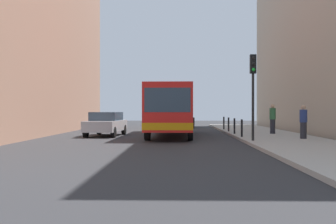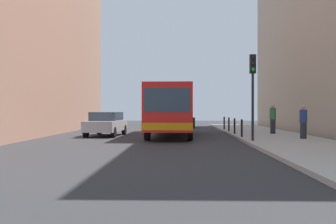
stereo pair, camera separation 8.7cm
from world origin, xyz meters
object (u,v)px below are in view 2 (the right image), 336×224
at_px(car_beside_bus, 106,123).
at_px(bus, 172,108).
at_px(bollard_farthest, 224,123).
at_px(pedestrian_mid_sidewalk, 273,119).
at_px(traffic_light, 253,81).
at_px(car_behind_bus, 182,119).
at_px(bollard_near, 242,128).
at_px(bollard_far, 229,124).
at_px(bollard_mid, 235,126).
at_px(pedestrian_near_signal, 303,122).

bearing_deg(car_beside_bus, bus, -170.37).
distance_m(bus, car_beside_bus, 4.18).
relative_size(bollard_farthest, pedestrian_mid_sidewalk, 0.52).
distance_m(car_beside_bus, traffic_light, 9.98).
height_order(car_behind_bus, pedestrian_mid_sidewalk, pedestrian_mid_sidewalk).
bearing_deg(car_behind_bus, bollard_near, 97.33).
height_order(bollard_far, bollard_farthest, same).
height_order(bus, car_beside_bus, bus).
bearing_deg(pedestrian_mid_sidewalk, traffic_light, -134.03).
height_order(bus, bollard_near, bus).
bearing_deg(bollard_mid, bollard_farthest, 90.00).
bearing_deg(traffic_light, bus, 123.78).
xyz_separation_m(bollard_far, bollard_farthest, (0.00, 2.83, 0.00)).
bearing_deg(bollard_mid, car_beside_bus, -179.94).
bearing_deg(car_beside_bus, bollard_far, -156.49).
distance_m(car_beside_bus, pedestrian_mid_sidewalk, 10.29).
xyz_separation_m(bollard_farthest, pedestrian_near_signal, (2.91, -9.83, 0.38)).
relative_size(car_beside_bus, pedestrian_mid_sidewalk, 2.48).
height_order(bollard_mid, bollard_far, same).
bearing_deg(bollard_far, bollard_farthest, 90.00).
bearing_deg(car_behind_bus, bus, 81.84).
xyz_separation_m(bollard_near, bollard_farthest, (0.00, 8.48, 0.00)).
bearing_deg(bollard_mid, pedestrian_mid_sidewalk, 3.61).
bearing_deg(bus, car_behind_bus, -92.52).
height_order(car_beside_bus, pedestrian_mid_sidewalk, pedestrian_mid_sidewalk).
height_order(traffic_light, pedestrian_near_signal, traffic_light).
bearing_deg(pedestrian_mid_sidewalk, bus, 155.40).
bearing_deg(bollard_near, traffic_light, -87.88).
bearing_deg(bollard_near, pedestrian_mid_sidewalk, 51.51).
xyz_separation_m(bollard_near, pedestrian_mid_sidewalk, (2.37, 2.98, 0.44)).
bearing_deg(pedestrian_mid_sidewalk, bollard_far, 109.22).
height_order(car_beside_bus, car_behind_bus, same).
distance_m(bollard_far, pedestrian_mid_sidewalk, 3.60).
height_order(car_beside_bus, bollard_far, car_beside_bus).
bearing_deg(bollard_far, pedestrian_mid_sidewalk, -48.53).
height_order(traffic_light, bollard_mid, traffic_light).
distance_m(bollard_mid, bollard_farthest, 5.66).
relative_size(car_beside_bus, bollard_far, 4.75).
bearing_deg(bollard_far, car_behind_bus, 108.46).
height_order(bus, car_behind_bus, bus).
bearing_deg(traffic_light, bollard_mid, 91.04).
relative_size(bus, bollard_near, 11.65).
relative_size(car_behind_bus, pedestrian_mid_sidewalk, 2.49).
bearing_deg(pedestrian_mid_sidewalk, bollard_near, -150.74).
distance_m(car_beside_bus, car_behind_bus, 13.04).
distance_m(car_behind_bus, pedestrian_near_signal, 17.35).
height_order(bollard_farthest, pedestrian_near_signal, pedestrian_near_signal).
xyz_separation_m(car_beside_bus, pedestrian_mid_sidewalk, (10.29, 0.16, 0.28)).
height_order(traffic_light, bollard_far, traffic_light).
distance_m(traffic_light, bollard_far, 8.69).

